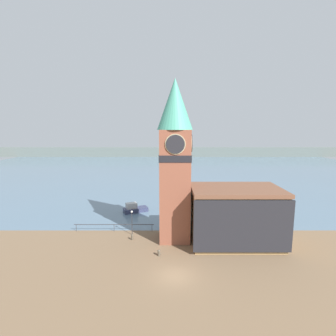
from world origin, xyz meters
The scene contains 10 objects.
ground_plane centered at (0.00, 0.00, 0.00)m, with size 160.00×160.00×0.00m, color brown.
water centered at (0.00, 72.33, 0.00)m, with size 160.00×120.00×0.00m.
far_shoreline centered at (0.00, 112.33, 2.50)m, with size 180.00×3.00×5.00m.
pier_railing centered at (-8.97, 12.08, 0.96)m, with size 12.10×0.08×1.09m.
clock_tower centered at (0.14, 9.31, 11.66)m, with size 4.73×4.73×21.94m.
pier_building centered at (8.35, 8.22, 3.84)m, with size 12.10×7.85×7.65m.
boat_near centered at (-7.03, 21.17, 0.64)m, with size 4.78×3.49×1.78m.
mooring_bollard_near centered at (-1.90, 4.40, 0.42)m, with size 0.38×0.38×0.79m.
mooring_bollard_far centered at (-5.82, 8.99, 0.44)m, with size 0.32×0.32×0.80m.
lamp_post centered at (-6.05, 10.74, 2.59)m, with size 0.32×0.32×3.67m.
Camera 1 is at (-0.79, -25.72, 15.69)m, focal length 28.00 mm.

